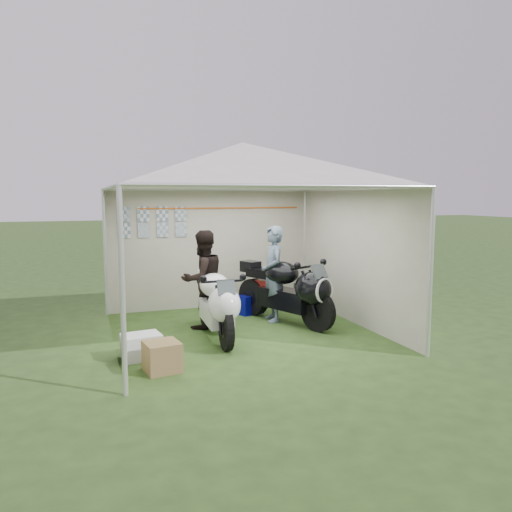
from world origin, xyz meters
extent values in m
plane|color=#2C451C|center=(0.00, 0.00, 0.00)|extent=(80.00, 80.00, 0.00)
cylinder|color=silver|center=(-2.00, -2.00, 1.15)|extent=(0.06, 0.06, 2.30)
cylinder|color=silver|center=(2.00, -2.00, 1.15)|extent=(0.06, 0.06, 2.30)
cylinder|color=silver|center=(-2.00, 2.00, 1.15)|extent=(0.06, 0.06, 2.30)
cylinder|color=silver|center=(2.00, 2.00, 1.15)|extent=(0.06, 0.06, 2.30)
cube|color=beige|center=(0.00, 2.00, 1.15)|extent=(4.00, 0.02, 2.30)
cube|color=beige|center=(-2.00, 0.00, 1.15)|extent=(0.02, 4.00, 2.30)
cube|color=beige|center=(2.00, 0.00, 1.15)|extent=(0.02, 4.00, 2.30)
pyramid|color=white|center=(0.00, 0.00, 2.65)|extent=(5.66, 5.66, 0.70)
cube|color=#99A5B7|center=(-1.65, 1.98, 1.85)|extent=(0.22, 0.02, 0.28)
cube|color=#99A5B7|center=(-1.30, 1.98, 1.85)|extent=(0.22, 0.02, 0.28)
cube|color=#99A5B7|center=(-0.95, 1.98, 1.85)|extent=(0.22, 0.01, 0.28)
cube|color=#99A5B7|center=(-0.60, 1.98, 1.85)|extent=(0.22, 0.01, 0.28)
cube|color=#99A5B7|center=(-1.65, 1.98, 1.55)|extent=(0.22, 0.02, 0.28)
cube|color=#99A5B7|center=(-1.30, 1.98, 1.55)|extent=(0.22, 0.01, 0.28)
cube|color=#99A5B7|center=(-0.95, 1.98, 1.55)|extent=(0.22, 0.02, 0.28)
cube|color=#99A5B7|center=(-0.60, 1.98, 1.55)|extent=(0.22, 0.01, 0.28)
cylinder|color=#D8590C|center=(0.20, 1.97, 1.95)|extent=(3.20, 0.02, 0.02)
cylinder|color=black|center=(-0.51, -0.81, 0.31)|extent=(0.13, 0.63, 0.62)
cylinder|color=black|center=(-0.44, 0.64, 0.31)|extent=(0.18, 0.63, 0.62)
cube|color=silver|center=(-0.48, -0.14, 0.39)|extent=(0.40, 1.00, 0.31)
ellipsoid|color=silver|center=(-0.51, -0.71, 0.64)|extent=(0.49, 0.64, 0.52)
ellipsoid|color=silver|center=(-0.47, -0.04, 0.81)|extent=(0.48, 0.66, 0.36)
cube|color=black|center=(-0.45, 0.38, 0.75)|extent=(0.30, 0.63, 0.14)
cube|color=silver|center=(-0.44, 0.72, 0.83)|extent=(0.24, 0.32, 0.19)
cube|color=black|center=(-0.46, 0.27, 0.57)|extent=(0.13, 0.57, 0.10)
cube|color=#3F474C|center=(-0.51, -0.83, 0.91)|extent=(0.26, 0.16, 0.22)
cylinder|color=black|center=(1.16, -0.34, 0.33)|extent=(0.36, 0.66, 0.67)
cylinder|color=black|center=(0.56, 1.10, 0.33)|extent=(0.41, 0.68, 0.67)
cube|color=black|center=(0.88, 0.32, 0.42)|extent=(0.76, 1.12, 0.33)
ellipsoid|color=black|center=(1.12, -0.24, 0.69)|extent=(0.72, 0.81, 0.56)
ellipsoid|color=black|center=(0.84, 0.43, 0.87)|extent=(0.72, 0.82, 0.39)
cube|color=black|center=(0.67, 0.84, 0.80)|extent=(0.52, 0.73, 0.16)
cube|color=black|center=(0.53, 1.18, 0.89)|extent=(0.35, 0.40, 0.20)
cube|color=maroon|center=(0.71, 0.74, 0.61)|extent=(0.34, 0.61, 0.11)
cube|color=#3F474C|center=(1.17, -0.37, 0.98)|extent=(0.31, 0.25, 0.23)
cylinder|color=white|center=(1.21, -0.47, 0.69)|extent=(0.38, 0.17, 0.40)
cube|color=#0F13C6|center=(0.52, 1.20, 0.18)|extent=(0.55, 0.45, 0.35)
imported|color=black|center=(-0.53, 0.51, 0.81)|extent=(0.96, 0.87, 1.63)
imported|color=slate|center=(0.73, 0.55, 0.84)|extent=(0.46, 0.65, 1.67)
cube|color=black|center=(1.70, 1.26, 0.23)|extent=(0.56, 0.51, 0.47)
cube|color=silver|center=(-1.68, -0.77, 0.17)|extent=(0.55, 0.45, 0.33)
cube|color=olive|center=(-1.50, -1.36, 0.19)|extent=(0.47, 0.47, 0.37)
camera|label=1|loc=(-2.38, -7.45, 2.18)|focal=35.00mm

